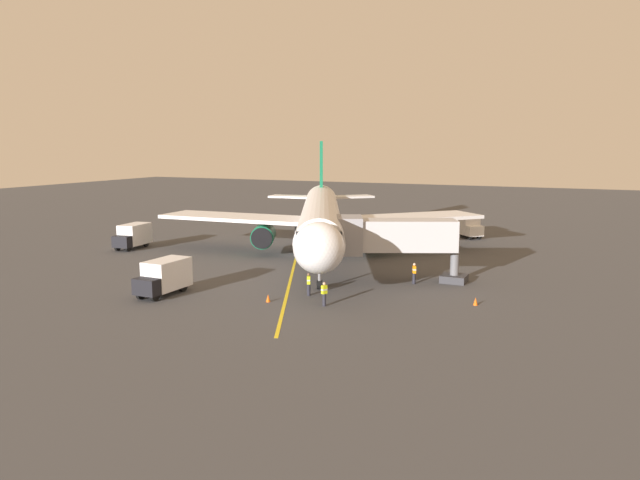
% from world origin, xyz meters
% --- Properties ---
extents(ground_plane, '(220.00, 220.00, 0.00)m').
position_xyz_m(ground_plane, '(0.00, 0.00, 0.00)').
color(ground_plane, '#424244').
extents(apron_lead_in_line, '(16.51, 36.63, 0.01)m').
position_xyz_m(apron_lead_in_line, '(-1.56, 6.49, 0.01)').
color(apron_lead_in_line, yellow).
rests_on(apron_lead_in_line, ground).
extents(airplane, '(31.97, 38.14, 11.50)m').
position_xyz_m(airplane, '(-1.45, 0.23, 4.00)').
color(airplane, white).
rests_on(airplane, ground).
extents(jet_bridge, '(11.15, 6.89, 5.40)m').
position_xyz_m(jet_bridge, '(-10.95, 8.35, 3.76)').
color(jet_bridge, '#B7B7BC').
rests_on(jet_bridge, ground).
extents(ground_crew_marshaller, '(0.41, 0.47, 1.71)m').
position_xyz_m(ground_crew_marshaller, '(-9.40, 17.16, 0.89)').
color(ground_crew_marshaller, '#23232D').
rests_on(ground_crew_marshaller, ground).
extents(ground_crew_wing_walker, '(0.38, 0.46, 1.71)m').
position_xyz_m(ground_crew_wing_walker, '(-7.14, 14.94, 0.89)').
color(ground_crew_wing_walker, '#23232D').
rests_on(ground_crew_wing_walker, ground).
extents(ground_crew_loader, '(0.40, 0.47, 1.71)m').
position_xyz_m(ground_crew_loader, '(-13.26, 7.99, 0.89)').
color(ground_crew_loader, '#23232D').
rests_on(ground_crew_loader, ground).
extents(box_truck_near_nose, '(4.47, 4.77, 2.62)m').
position_xyz_m(box_truck_near_nose, '(-12.38, -18.48, 1.39)').
color(box_truck_near_nose, white).
rests_on(box_truck_near_nose, ground).
extents(box_truck_portside, '(2.44, 4.78, 2.62)m').
position_xyz_m(box_truck_portside, '(18.92, 4.39, 1.39)').
color(box_truck_portside, black).
rests_on(box_truck_portside, ground).
extents(box_truck_starboard_side, '(2.05, 4.63, 2.62)m').
position_xyz_m(box_truck_starboard_side, '(2.82, 19.24, 1.39)').
color(box_truck_starboard_side, black).
rests_on(box_truck_starboard_side, ground).
extents(safety_cone_nose_left, '(0.32, 0.32, 0.55)m').
position_xyz_m(safety_cone_nose_left, '(-5.29, 17.81, 0.28)').
color(safety_cone_nose_left, '#F2590F').
rests_on(safety_cone_nose_left, ground).
extents(safety_cone_nose_right, '(0.32, 0.32, 0.55)m').
position_xyz_m(safety_cone_nose_right, '(-18.99, 12.57, 0.28)').
color(safety_cone_nose_right, '#F2590F').
rests_on(safety_cone_nose_right, ground).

